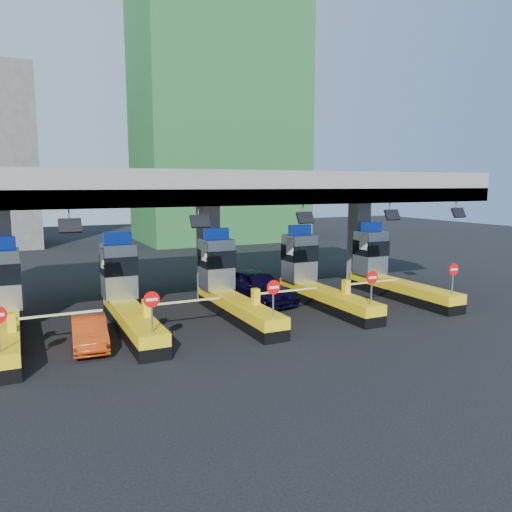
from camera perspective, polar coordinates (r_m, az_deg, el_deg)
name	(u,v)px	position (r m, az deg, el deg)	size (l,w,h in m)	color
ground	(230,315)	(24.89, -2.98, -6.71)	(120.00, 120.00, 0.00)	black
toll_canopy	(208,189)	(26.73, -5.46, 7.59)	(28.00, 12.09, 7.00)	slate
toll_lane_far_left	(3,307)	(23.06, -26.99, -5.23)	(4.43, 8.00, 4.16)	black
toll_lane_left	(126,296)	(23.43, -14.66, -4.40)	(4.43, 8.00, 4.16)	black
toll_lane_center	(228,286)	(24.82, -3.24, -3.44)	(4.43, 8.00, 4.16)	black
toll_lane_right	(314,278)	(27.08, 6.60, -2.50)	(4.43, 8.00, 4.16)	black
toll_lane_far_right	(387,271)	(30.01, 14.71, -1.67)	(4.43, 8.00, 4.16)	black
bg_building_scaffold	(218,117)	(58.72, -4.34, 15.60)	(18.00, 12.00, 28.00)	#1E5926
van	(257,286)	(27.12, 0.11, -3.49)	(2.14, 5.31, 1.81)	black
red_car	(89,332)	(20.96, -18.50, -8.26)	(1.30, 3.72, 1.22)	#BB390E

